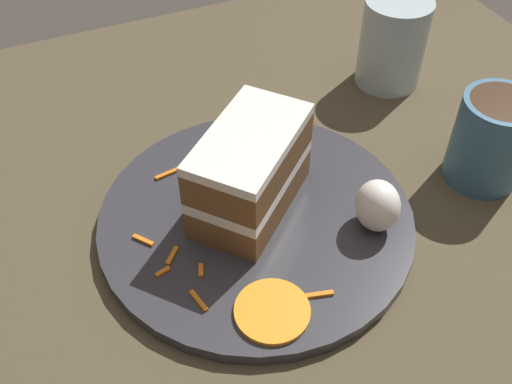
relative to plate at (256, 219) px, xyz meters
name	(u,v)px	position (x,y,z in m)	size (l,w,h in m)	color
ground_plane	(287,275)	(-0.05, -0.01, -0.03)	(6.00, 6.00, 0.00)	#38332D
dining_table	(288,266)	(-0.05, -0.01, -0.02)	(0.93, 0.93, 0.03)	#4C422D
plate	(256,219)	(0.00, 0.00, 0.00)	(0.30, 0.30, 0.01)	#333338
cake_slice	(250,171)	(0.02, 0.00, 0.05)	(0.14, 0.14, 0.09)	brown
cream_dollop	(378,206)	(-0.06, -0.10, 0.03)	(0.04, 0.04, 0.05)	white
orange_garnish	(272,311)	(-0.10, 0.03, 0.01)	(0.06, 0.06, 0.00)	orange
carrot_shreds_scatter	(209,234)	(-0.01, 0.05, 0.01)	(0.22, 0.18, 0.00)	orange
drinking_glass	(392,48)	(0.15, -0.24, 0.04)	(0.08, 0.08, 0.11)	silver
coffee_mug	(492,137)	(-0.03, -0.24, 0.04)	(0.08, 0.08, 0.09)	#386684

